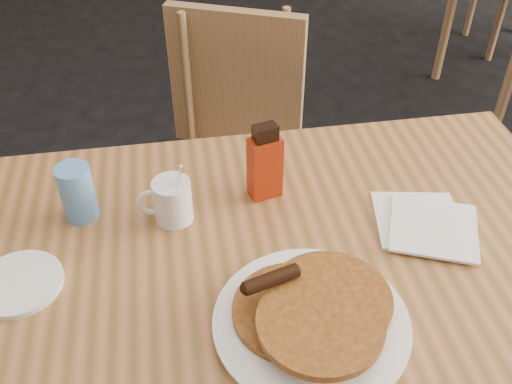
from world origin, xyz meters
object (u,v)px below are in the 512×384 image
at_px(main_table, 271,281).
at_px(blue_tumbler, 77,192).
at_px(chair_main_far, 240,139).
at_px(pancake_plate, 312,317).
at_px(coffee_mug, 171,200).
at_px(syrup_bottle, 265,164).

height_order(main_table, blue_tumbler, blue_tumbler).
xyz_separation_m(chair_main_far, pancake_plate, (0.04, -0.86, 0.24)).
relative_size(main_table, blue_tumbler, 11.74).
distance_m(chair_main_far, coffee_mug, 0.65).
bearing_deg(chair_main_far, main_table, -69.67).
bearing_deg(main_table, chair_main_far, 89.85).
xyz_separation_m(pancake_plate, syrup_bottle, (-0.03, 0.34, 0.05)).
bearing_deg(blue_tumbler, coffee_mug, -9.32).
bearing_deg(main_table, syrup_bottle, 86.71).
distance_m(pancake_plate, blue_tumbler, 0.52).
height_order(chair_main_far, blue_tumbler, chair_main_far).
height_order(syrup_bottle, blue_tumbler, syrup_bottle).
bearing_deg(main_table, pancake_plate, -71.17).
height_order(pancake_plate, coffee_mug, coffee_mug).
bearing_deg(pancake_plate, chair_main_far, 92.99).
height_order(main_table, syrup_bottle, syrup_bottle).
xyz_separation_m(pancake_plate, blue_tumbler, (-0.41, 0.32, 0.03)).
bearing_deg(coffee_mug, syrup_bottle, 7.71).
bearing_deg(pancake_plate, blue_tumbler, 141.77).
bearing_deg(syrup_bottle, main_table, -110.96).
bearing_deg(syrup_bottle, pancake_plate, -101.88).
bearing_deg(chair_main_far, pancake_plate, -66.53).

